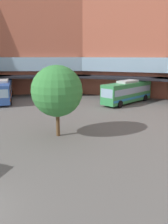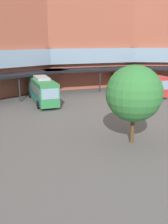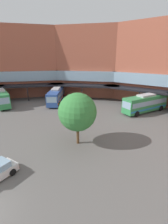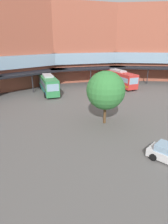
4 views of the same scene
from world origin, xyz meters
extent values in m
cube|color=#AD5942|center=(0.00, 39.57, 9.40)|extent=(18.92, 6.00, 18.81)
cube|color=#8CADC6|center=(0.00, 38.97, 6.02)|extent=(17.02, 6.24, 2.63)
cube|color=black|center=(0.00, 34.57, 3.76)|extent=(18.92, 4.00, 0.40)
cylinder|color=#2D2D33|center=(0.00, 32.97, 1.88)|extent=(0.20, 0.20, 3.76)
cube|color=#AD5942|center=(-16.66, 35.89, 9.40)|extent=(19.68, 13.41, 18.81)
cube|color=#8CADC6|center=(-16.41, 35.34, 6.02)|extent=(18.07, 12.83, 2.63)
cube|color=black|center=(-14.56, 31.35, 3.76)|extent=(18.84, 11.59, 0.40)
cylinder|color=#2D2D33|center=(-13.88, 29.90, 1.88)|extent=(0.20, 0.20, 3.76)
cube|color=#338C4C|center=(2.22, 30.49, 1.87)|extent=(6.59, 10.84, 3.04)
cube|color=#8CADC6|center=(2.22, 30.49, 2.23)|extent=(6.38, 10.27, 0.97)
cube|color=#267FBF|center=(2.22, 30.49, 1.02)|extent=(6.52, 10.65, 0.36)
cube|color=#8CADC6|center=(0.09, 25.61, 2.23)|extent=(2.08, 0.99, 1.34)
cube|color=#B2B2B7|center=(2.22, 30.49, 3.57)|extent=(3.15, 4.24, 0.36)
cylinder|color=black|center=(1.91, 26.64, 0.55)|extent=(0.71, 1.13, 1.10)
cylinder|color=black|center=(-0.39, 27.64, 0.55)|extent=(0.71, 1.13, 1.10)
cylinder|color=black|center=(4.82, 33.33, 0.55)|extent=(0.71, 1.13, 1.10)
cylinder|color=black|center=(2.52, 34.33, 0.55)|extent=(0.71, 1.13, 1.10)
cube|color=#2D519E|center=(-18.07, 24.65, 1.81)|extent=(9.00, 10.97, 2.92)
cube|color=#8CADC6|center=(-18.07, 24.65, 2.16)|extent=(8.62, 10.44, 0.93)
cube|color=orange|center=(-18.07, 24.65, 0.99)|extent=(8.88, 10.80, 0.35)
cube|color=#8CADC6|center=(-14.63, 19.96, 2.16)|extent=(1.89, 1.43, 1.29)
cube|color=#B2B2B7|center=(-18.07, 24.65, 3.45)|extent=(3.94, 4.46, 0.36)
cylinder|color=black|center=(-14.68, 22.19, 0.55)|extent=(0.89, 1.06, 1.10)
cylinder|color=black|center=(-19.40, 28.63, 0.55)|extent=(0.89, 1.06, 1.10)
cylinder|color=brown|center=(-1.01, 12.08, 1.55)|extent=(0.36, 0.36, 3.10)
sphere|color=#38843D|center=(-1.01, 12.08, 4.44)|extent=(4.87, 4.87, 4.87)
camera|label=1|loc=(9.15, -7.11, 7.71)|focal=37.07mm
camera|label=2|loc=(-19.13, -0.78, 8.87)|focal=41.96mm
camera|label=3|loc=(10.76, -2.38, 10.97)|focal=25.28mm
camera|label=4|loc=(-18.94, -3.40, 10.35)|focal=31.01mm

